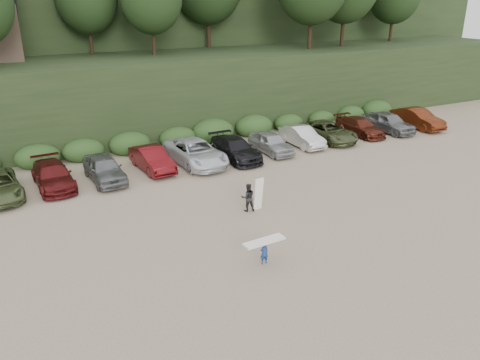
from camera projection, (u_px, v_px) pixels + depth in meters
ground at (262, 226)px, 22.85m from camera, size 120.00×120.00×0.00m
parked_cars at (217, 150)px, 31.76m from camera, size 40.00×5.94×1.65m
child_surfer at (264, 248)px, 19.34m from camera, size 1.85×0.60×1.09m
adult_surfer at (249, 197)px, 24.21m from camera, size 1.23×0.75×1.78m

